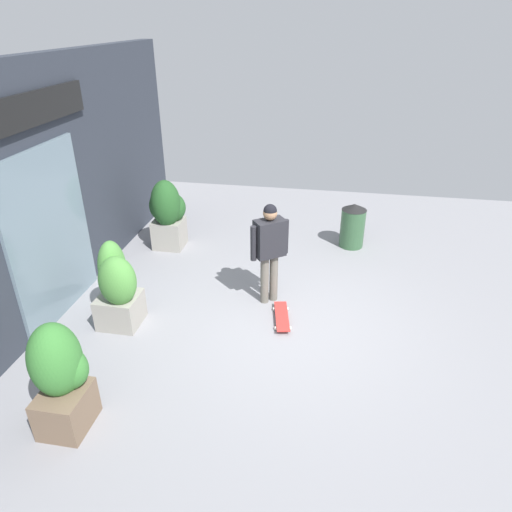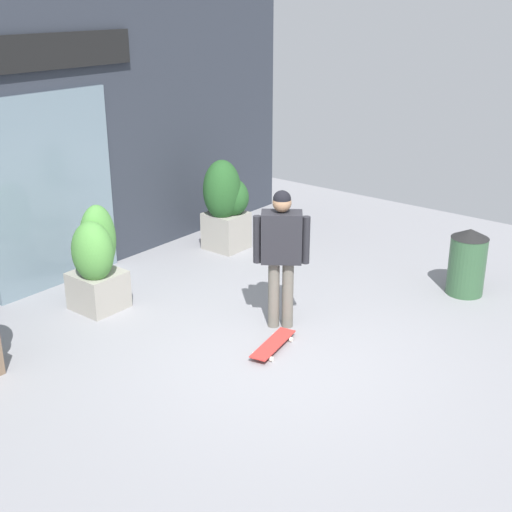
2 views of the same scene
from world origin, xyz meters
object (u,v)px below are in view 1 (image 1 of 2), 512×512
(skateboard, at_px, (282,316))
(trash_bin, at_px, (353,225))
(planter_box_left, at_px, (167,211))
(planter_box_right, at_px, (117,286))
(skateboarder, at_px, (270,244))
(planter_box_mid, at_px, (60,373))

(skateboard, relative_size, trash_bin, 0.90)
(planter_box_left, bearing_deg, skateboard, -130.02)
(planter_box_left, distance_m, planter_box_right, 2.57)
(skateboarder, distance_m, skateboard, 1.10)
(skateboard, height_order, planter_box_left, planter_box_left)
(skateboarder, bearing_deg, planter_box_right, -100.59)
(planter_box_left, relative_size, trash_bin, 1.58)
(skateboarder, xyz_separation_m, trash_bin, (2.23, -1.30, -0.56))
(planter_box_left, bearing_deg, skateboarder, -125.66)
(skateboarder, height_order, planter_box_right, skateboarder)
(skateboarder, bearing_deg, skateboard, -7.50)
(trash_bin, bearing_deg, planter_box_mid, 148.32)
(planter_box_right, relative_size, trash_bin, 1.45)
(planter_box_left, bearing_deg, trash_bin, -79.43)
(skateboarder, distance_m, planter_box_right, 2.30)
(planter_box_mid, distance_m, trash_bin, 5.94)
(skateboarder, distance_m, planter_box_mid, 3.37)
(planter_box_left, height_order, planter_box_right, planter_box_left)
(planter_box_right, height_order, planter_box_mid, planter_box_mid)
(skateboarder, relative_size, skateboard, 2.08)
(skateboarder, height_order, skateboard, skateboarder)
(planter_box_left, bearing_deg, planter_box_right, -176.50)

